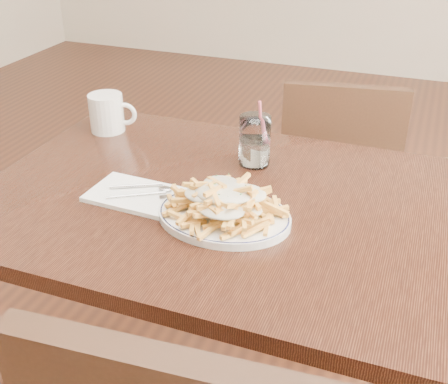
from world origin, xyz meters
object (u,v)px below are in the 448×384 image
at_px(loaded_fries, 224,197).
at_px(coffee_mug, 108,113).
at_px(fries_plate, 224,216).
at_px(chair_far, 337,177).
at_px(table, 235,227).
at_px(water_glass, 255,144).

relative_size(loaded_fries, coffee_mug, 1.96).
bearing_deg(coffee_mug, fries_plate, -34.82).
bearing_deg(coffee_mug, chair_far, 37.55).
height_order(table, chair_far, chair_far).
height_order(chair_far, fries_plate, chair_far).
bearing_deg(chair_far, table, -100.21).
distance_m(water_glass, coffee_mug, 0.47).
relative_size(water_glass, coffee_mug, 1.28).
bearing_deg(loaded_fries, water_glass, 94.82).
bearing_deg(table, water_glass, 94.84).
height_order(chair_far, water_glass, water_glass).
distance_m(fries_plate, coffee_mug, 0.60).
bearing_deg(fries_plate, water_glass, 94.82).
height_order(loaded_fries, water_glass, water_glass).
bearing_deg(fries_plate, coffee_mug, 145.18).
bearing_deg(coffee_mug, loaded_fries, -34.82).
height_order(water_glass, coffee_mug, water_glass).
bearing_deg(water_glass, chair_far, 74.56).
xyz_separation_m(fries_plate, water_glass, (-0.02, 0.28, 0.05)).
relative_size(table, water_glass, 6.81).
relative_size(chair_far, loaded_fries, 3.11).
relative_size(table, loaded_fries, 4.43).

